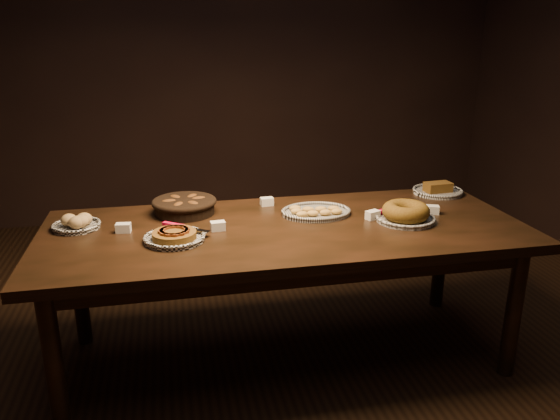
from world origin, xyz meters
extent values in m
plane|color=black|center=(0.00, 0.00, 0.00)|extent=(5.00, 5.00, 0.00)
cube|color=black|center=(0.00, 0.00, 0.72)|extent=(2.40, 1.00, 0.05)
cylinder|color=black|center=(-1.08, -0.38, 0.35)|extent=(0.08, 0.08, 0.70)
cylinder|color=black|center=(1.08, -0.38, 0.35)|extent=(0.08, 0.08, 0.70)
cylinder|color=black|center=(-1.08, 0.38, 0.35)|extent=(0.08, 0.08, 0.70)
cylinder|color=black|center=(1.08, 0.38, 0.35)|extent=(0.08, 0.08, 0.70)
torus|color=white|center=(-0.55, -0.09, 0.77)|extent=(0.29, 0.29, 0.02)
cylinder|color=#4B300F|center=(-0.55, -0.09, 0.78)|extent=(0.22, 0.22, 0.03)
cube|color=#501E0D|center=(-0.49, -0.09, 0.80)|extent=(0.03, 0.07, 0.01)
cube|color=#501E0D|center=(-0.50, -0.06, 0.80)|extent=(0.06, 0.07, 0.01)
cube|color=#501E0D|center=(-0.52, -0.04, 0.80)|extent=(0.07, 0.05, 0.01)
cube|color=#501E0D|center=(-0.55, -0.03, 0.80)|extent=(0.07, 0.03, 0.01)
cube|color=#501E0D|center=(-0.58, -0.04, 0.80)|extent=(0.07, 0.06, 0.01)
cube|color=#501E0D|center=(-0.60, -0.07, 0.80)|extent=(0.05, 0.07, 0.01)
cube|color=#501E0D|center=(-0.60, -0.09, 0.80)|extent=(0.03, 0.07, 0.01)
cube|color=#501E0D|center=(-0.60, -0.12, 0.80)|extent=(0.06, 0.07, 0.01)
cube|color=#501E0D|center=(-0.57, -0.14, 0.80)|extent=(0.07, 0.05, 0.01)
cube|color=#501E0D|center=(-0.55, -0.15, 0.80)|extent=(0.07, 0.03, 0.01)
cube|color=#501E0D|center=(-0.52, -0.14, 0.80)|extent=(0.07, 0.06, 0.01)
cube|color=#501E0D|center=(-0.50, -0.11, 0.80)|extent=(0.05, 0.07, 0.01)
cube|color=#E60B3B|center=(-0.55, 0.05, 0.78)|extent=(0.11, 0.09, 0.02)
cube|color=silver|center=(-0.45, -0.03, 0.78)|extent=(0.14, 0.12, 0.00)
torus|color=black|center=(0.20, 0.15, 0.77)|extent=(0.30, 0.30, 0.02)
ellipsoid|color=#A57430|center=(0.11, 0.09, 0.78)|extent=(0.07, 0.05, 0.03)
ellipsoid|color=#A57430|center=(0.16, 0.09, 0.78)|extent=(0.07, 0.05, 0.03)
ellipsoid|color=#A57430|center=(0.23, 0.09, 0.78)|extent=(0.06, 0.04, 0.03)
ellipsoid|color=#A57430|center=(0.30, 0.09, 0.78)|extent=(0.07, 0.05, 0.03)
ellipsoid|color=#A57430|center=(0.09, 0.14, 0.78)|extent=(0.06, 0.04, 0.03)
ellipsoid|color=#A57430|center=(0.16, 0.16, 0.78)|extent=(0.07, 0.06, 0.03)
ellipsoid|color=#A57430|center=(0.22, 0.15, 0.78)|extent=(0.07, 0.05, 0.03)
ellipsoid|color=#A57430|center=(0.29, 0.14, 0.78)|extent=(0.07, 0.05, 0.03)
ellipsoid|color=#A57430|center=(0.09, 0.19, 0.78)|extent=(0.07, 0.05, 0.03)
torus|color=black|center=(0.62, -0.05, 0.77)|extent=(0.30, 0.30, 0.02)
torus|color=brown|center=(0.62, -0.05, 0.80)|extent=(0.32, 0.32, 0.08)
cube|color=#E60B3B|center=(0.51, 0.03, 0.78)|extent=(0.12, 0.07, 0.02)
cube|color=silver|center=(0.62, 0.08, 0.78)|extent=(0.15, 0.09, 0.00)
cylinder|color=black|center=(-0.49, 0.31, 0.79)|extent=(0.39, 0.39, 0.08)
torus|color=black|center=(-0.49, 0.31, 0.82)|extent=(0.34, 0.34, 0.03)
ellipsoid|color=#33150A|center=(-0.41, 0.32, 0.81)|extent=(0.11, 0.08, 0.05)
ellipsoid|color=#33150A|center=(-0.44, 0.37, 0.81)|extent=(0.10, 0.12, 0.05)
ellipsoid|color=#33150A|center=(-0.53, 0.37, 0.81)|extent=(0.10, 0.12, 0.05)
ellipsoid|color=#33150A|center=(-0.56, 0.30, 0.81)|extent=(0.10, 0.06, 0.05)
ellipsoid|color=#33150A|center=(-0.52, 0.23, 0.81)|extent=(0.09, 0.12, 0.05)
ellipsoid|color=#33150A|center=(-0.44, 0.24, 0.81)|extent=(0.10, 0.12, 0.05)
torus|color=white|center=(-1.02, 0.18, 0.77)|extent=(0.24, 0.24, 0.02)
ellipsoid|color=#936B44|center=(-1.05, 0.19, 0.79)|extent=(0.08, 0.08, 0.06)
ellipsoid|color=#936B44|center=(-0.98, 0.19, 0.79)|extent=(0.08, 0.08, 0.06)
ellipsoid|color=#936B44|center=(-1.01, 0.14, 0.79)|extent=(0.08, 0.08, 0.06)
ellipsoid|color=#936B44|center=(-1.00, 0.15, 0.79)|extent=(0.08, 0.08, 0.06)
torus|color=black|center=(1.02, 0.38, 0.77)|extent=(0.30, 0.30, 0.02)
cube|color=#4B300F|center=(1.02, 0.38, 0.79)|extent=(0.16, 0.10, 0.06)
cube|color=white|center=(-0.34, 0.01, 0.77)|extent=(0.07, 0.05, 0.04)
cube|color=white|center=(-0.03, 0.36, 0.77)|extent=(0.07, 0.05, 0.04)
cube|color=white|center=(0.47, 0.01, 0.77)|extent=(0.08, 0.07, 0.04)
cube|color=white|center=(-0.79, 0.07, 0.77)|extent=(0.08, 0.05, 0.04)
cube|color=white|center=(0.81, 0.03, 0.77)|extent=(0.08, 0.07, 0.04)
camera|label=1|loc=(-0.55, -2.51, 1.67)|focal=35.00mm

